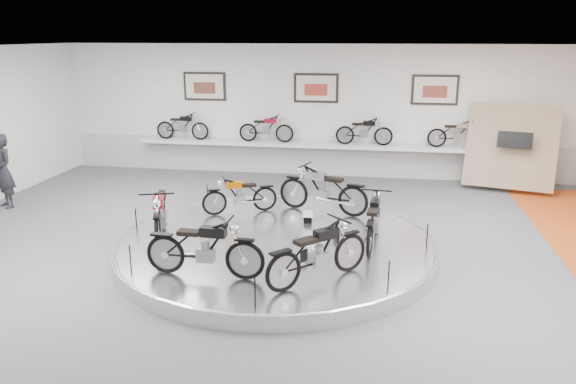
% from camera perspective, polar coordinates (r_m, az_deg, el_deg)
% --- Properties ---
extents(floor, '(16.00, 16.00, 0.00)m').
position_cam_1_polar(floor, '(11.16, -1.50, -6.82)').
color(floor, '#545456').
rests_on(floor, ground).
extents(ceiling, '(16.00, 16.00, 0.00)m').
position_cam_1_polar(ceiling, '(10.30, -1.67, 14.18)').
color(ceiling, white).
rests_on(ceiling, wall_back).
extents(wall_back, '(16.00, 0.00, 16.00)m').
position_cam_1_polar(wall_back, '(17.37, 2.85, 8.21)').
color(wall_back, white).
rests_on(wall_back, floor).
extents(wall_front, '(16.00, 0.00, 16.00)m').
position_cam_1_polar(wall_front, '(4.34, -20.30, -17.22)').
color(wall_front, white).
rests_on(wall_front, floor).
extents(dado_band, '(15.68, 0.04, 1.10)m').
position_cam_1_polar(dado_band, '(17.60, 2.78, 3.52)').
color(dado_band, '#BCBCBA').
rests_on(dado_band, floor).
extents(display_platform, '(6.40, 6.40, 0.30)m').
position_cam_1_polar(display_platform, '(11.37, -1.22, -5.55)').
color(display_platform, silver).
rests_on(display_platform, floor).
extents(platform_rim, '(6.40, 6.40, 0.10)m').
position_cam_1_polar(platform_rim, '(11.33, -1.23, -4.99)').
color(platform_rim, '#B2B2BA').
rests_on(platform_rim, display_platform).
extents(shelf, '(11.00, 0.55, 0.10)m').
position_cam_1_polar(shelf, '(17.24, 2.69, 4.79)').
color(shelf, silver).
rests_on(shelf, wall_back).
extents(poster_left, '(1.35, 0.06, 0.88)m').
position_cam_1_polar(poster_left, '(17.99, -8.47, 10.57)').
color(poster_left, beige).
rests_on(poster_left, wall_back).
extents(poster_center, '(1.35, 0.06, 0.88)m').
position_cam_1_polar(poster_center, '(17.25, 2.87, 10.50)').
color(poster_center, beige).
rests_on(poster_center, wall_back).
extents(poster_right, '(1.35, 0.06, 0.88)m').
position_cam_1_polar(poster_right, '(17.21, 14.70, 10.00)').
color(poster_right, beige).
rests_on(poster_right, wall_back).
extents(display_panel, '(2.56, 1.52, 2.30)m').
position_cam_1_polar(display_panel, '(16.88, 21.73, 4.31)').
color(display_panel, '#9B8266').
rests_on(display_panel, floor).
extents(shelf_bike_a, '(1.22, 0.43, 0.73)m').
position_cam_1_polar(shelf_bike_a, '(18.13, -10.67, 6.42)').
color(shelf_bike_a, black).
rests_on(shelf_bike_a, shelf).
extents(shelf_bike_b, '(1.22, 0.43, 0.73)m').
position_cam_1_polar(shelf_bike_b, '(17.40, -2.23, 6.29)').
color(shelf_bike_b, maroon).
rests_on(shelf_bike_b, shelf).
extents(shelf_bike_c, '(1.22, 0.43, 0.73)m').
position_cam_1_polar(shelf_bike_c, '(17.06, 7.74, 5.96)').
color(shelf_bike_c, black).
rests_on(shelf_bike_c, shelf).
extents(shelf_bike_d, '(1.22, 0.43, 0.73)m').
position_cam_1_polar(shelf_bike_d, '(17.20, 16.81, 5.51)').
color(shelf_bike_d, '#B0B1B5').
rests_on(shelf_bike_d, shelf).
extents(bike_a, '(0.74, 1.75, 1.00)m').
position_cam_1_polar(bike_a, '(11.04, 8.72, -2.81)').
color(bike_a, black).
rests_on(bike_a, display_platform).
extents(bike_b, '(1.98, 1.18, 1.10)m').
position_cam_1_polar(bike_b, '(12.87, 3.56, 0.27)').
color(bike_b, '#B0B1B5').
rests_on(bike_b, display_platform).
extents(bike_c, '(1.56, 1.13, 0.87)m').
position_cam_1_polar(bike_c, '(12.87, -4.91, -0.28)').
color(bike_c, '#A84D00').
rests_on(bike_c, display_platform).
extents(bike_d, '(1.25, 2.03, 1.13)m').
position_cam_1_polar(bike_d, '(11.36, -12.90, -2.17)').
color(bike_d, maroon).
rests_on(bike_d, display_platform).
extents(bike_e, '(1.79, 0.68, 1.04)m').
position_cam_1_polar(bike_e, '(9.58, -8.50, -5.61)').
color(bike_e, black).
rests_on(bike_e, display_platform).
extents(bike_f, '(1.69, 1.68, 1.04)m').
position_cam_1_polar(bike_f, '(9.31, 3.07, -6.12)').
color(bike_f, black).
rests_on(bike_f, display_platform).
extents(visitor, '(0.82, 0.75, 1.89)m').
position_cam_1_polar(visitor, '(15.88, -26.95, 1.90)').
color(visitor, black).
rests_on(visitor, floor).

